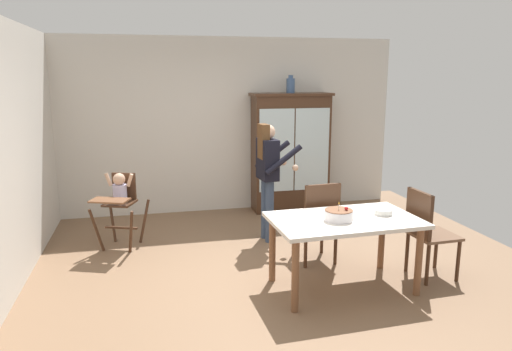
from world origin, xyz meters
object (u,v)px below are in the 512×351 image
Objects in this scene: adult_person at (268,168)px; dining_chair_right_end at (426,228)px; high_chair_with_toddler at (120,197)px; dining_table at (344,228)px; ceramic_vase at (291,85)px; birthday_cake at (339,215)px; dining_chair_far_side at (318,217)px; serving_bowl at (383,212)px; china_cabinet at (290,152)px.

dining_chair_right_end is at bearing -144.04° from adult_person.
dining_table is (2.24, -1.73, -0.01)m from high_chair_with_toddler.
ceramic_vase reaches higher than dining_table.
high_chair_with_toddler is 0.99× the size of dining_chair_right_end.
adult_person is at bearing 16.15° from high_chair_with_toddler.
high_chair_with_toddler is 0.62× the size of adult_person.
high_chair_with_toddler is at bearing 140.42° from birthday_cake.
serving_bowl is at bearing 122.34° from dining_chair_far_side.
high_chair_with_toddler is at bearing -155.62° from ceramic_vase.
high_chair_with_toddler is at bearing 147.56° from serving_bowl.
dining_chair_right_end reaches higher than birthday_cake.
china_cabinet is 2.86m from serving_bowl.
serving_bowl is (0.82, -1.53, -0.20)m from adult_person.
adult_person reaches higher than dining_chair_right_end.
adult_person is 1.75m from serving_bowl.
adult_person reaches higher than birthday_cake.
high_chair_with_toddler is 5.28× the size of serving_bowl.
ceramic_vase is at bearing 82.21° from birthday_cake.
birthday_cake is (-0.40, -2.94, -1.18)m from ceramic_vase.
birthday_cake is at bearing -98.03° from china_cabinet.
dining_chair_right_end is at bearing 2.19° from dining_table.
ceramic_vase is 3.25m from dining_chair_right_end.
ceramic_vase reaches higher than china_cabinet.
birthday_cake is at bearing 92.34° from dining_chair_right_end.
adult_person is (-0.71, -1.33, 0.03)m from china_cabinet.
high_chair_with_toddler reaches higher than serving_bowl.
dining_chair_far_side reaches higher than dining_table.
serving_bowl is 0.19× the size of dining_chair_right_end.
china_cabinet is 6.63× the size of birthday_cake.
dining_chair_far_side reaches higher than serving_bowl.
serving_bowl is (0.12, -2.86, -1.21)m from ceramic_vase.
dining_chair_right_end is (0.63, -2.85, -1.42)m from ceramic_vase.
dining_chair_far_side is 1.15m from dining_chair_right_end.
dining_table is 0.95m from dining_chair_right_end.
birthday_cake is 0.53m from serving_bowl.
dining_table is 5.34× the size of birthday_cake.
dining_table is 1.56× the size of dining_chair_far_side.
adult_person is at bearing -72.21° from dining_chair_far_side.
serving_bowl is (0.44, 0.03, 0.13)m from dining_table.
china_cabinet is 2.92m from dining_table.
birthday_cake is at bearing -149.69° from dining_table.
china_cabinet is at bearing 9.82° from dining_chair_right_end.
china_cabinet is at bearing 83.50° from dining_table.
dining_table is 0.66m from dining_chair_far_side.
dining_chair_far_side is at bearing -163.48° from adult_person.
china_cabinet is at bearing -33.25° from adult_person.
dining_chair_far_side is 1.00× the size of dining_chair_right_end.
dining_chair_far_side is at bearing 91.96° from dining_table.
dining_table is at bearing -16.34° from high_chair_with_toddler.
dining_chair_right_end is (0.97, -0.62, 0.00)m from dining_chair_far_side.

